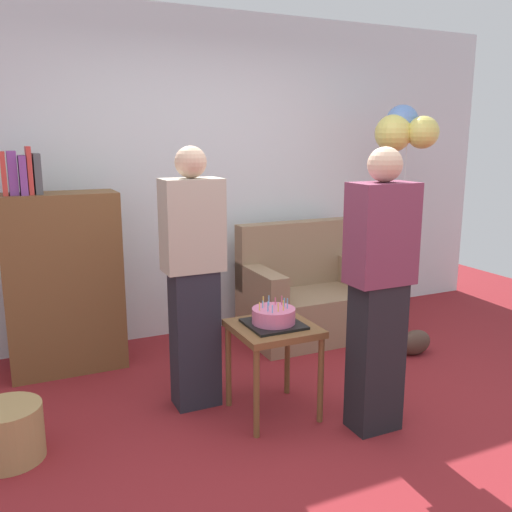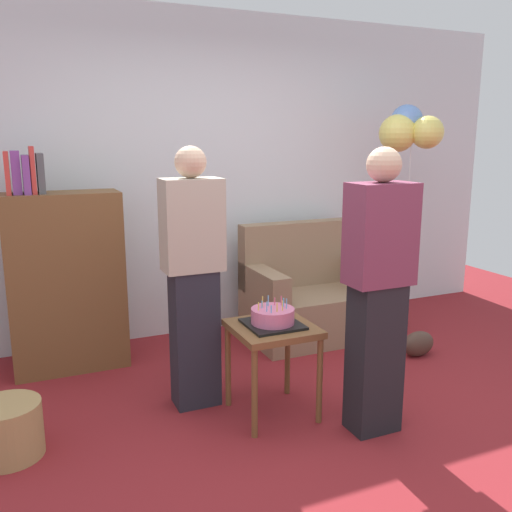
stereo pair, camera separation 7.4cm
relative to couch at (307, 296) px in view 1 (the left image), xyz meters
name	(u,v)px [view 1 (the left image)]	position (x,y,z in m)	size (l,w,h in m)	color
ground_plane	(321,436)	(-0.77, -1.49, -0.34)	(8.00, 8.00, 0.00)	maroon
wall_back	(198,177)	(-0.77, 0.56, 1.01)	(6.00, 0.10, 2.70)	silver
couch	(307,296)	(0.00, 0.00, 0.00)	(1.10, 0.70, 0.96)	#8C7054
bookshelf	(63,280)	(-1.97, 0.11, 0.34)	(0.80, 0.36, 1.62)	brown
side_table	(273,339)	(-0.90, -1.13, 0.15)	(0.48, 0.48, 0.57)	brown
birthday_cake	(274,317)	(-0.90, -1.13, 0.28)	(0.32, 0.32, 0.17)	black
person_blowing_candles	(194,278)	(-1.28, -0.81, 0.49)	(0.36, 0.22, 1.63)	#23232D
person_holding_cake	(379,291)	(-0.44, -1.53, 0.49)	(0.36, 0.22, 1.63)	black
wicker_basket	(8,433)	(-2.39, -0.99, -0.19)	(0.36, 0.36, 0.30)	#A88451
handbag	(415,342)	(0.54, -0.76, -0.24)	(0.28, 0.14, 0.20)	#473328
balloon_bunch	(404,130)	(0.80, -0.17, 1.40)	(0.47, 0.44, 1.95)	silver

